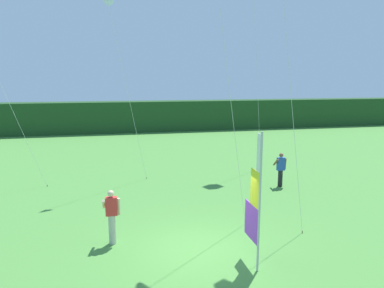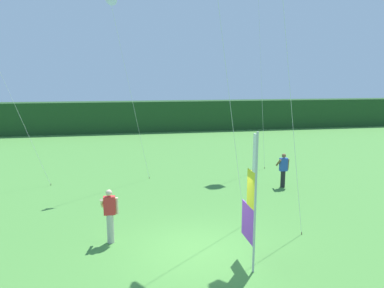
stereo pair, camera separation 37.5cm
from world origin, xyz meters
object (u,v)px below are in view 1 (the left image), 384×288
object	(u,v)px
person_near_banner	(281,169)
person_mid_field	(112,215)
kite_white_delta_6	(108,2)
banner_flag	(255,203)

from	to	relation	value
person_near_banner	person_mid_field	bearing A→B (deg)	-150.36
person_mid_field	kite_white_delta_6	bearing A→B (deg)	88.96
banner_flag	kite_white_delta_6	size ratio (longest dim) A/B	0.42
banner_flag	person_mid_field	xyz separation A→B (m)	(-3.82, 2.24, -0.90)
kite_white_delta_6	person_near_banner	bearing A→B (deg)	-16.98
person_near_banner	person_mid_field	size ratio (longest dim) A/B	0.94
person_mid_field	kite_white_delta_6	world-z (taller)	kite_white_delta_6
person_mid_field	banner_flag	bearing A→B (deg)	-30.41
banner_flag	person_near_banner	xyz separation A→B (m)	(4.12, 6.76, -0.95)
banner_flag	person_mid_field	distance (m)	4.52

